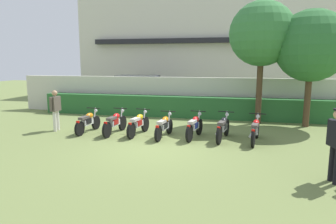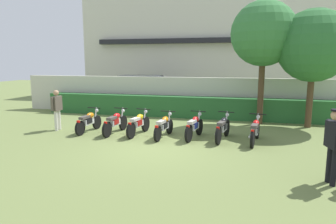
{
  "view_description": "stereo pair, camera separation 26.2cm",
  "coord_description": "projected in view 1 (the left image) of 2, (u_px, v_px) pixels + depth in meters",
  "views": [
    {
      "loc": [
        2.59,
        -9.24,
        2.83
      ],
      "look_at": [
        0.0,
        1.98,
        0.91
      ],
      "focal_mm": 32.76,
      "sensor_mm": 36.0,
      "label": 1
    },
    {
      "loc": [
        2.85,
        -9.18,
        2.83
      ],
      "look_at": [
        0.0,
        1.98,
        0.91
      ],
      "focal_mm": 32.76,
      "sensor_mm": 36.0,
      "label": 2
    }
  ],
  "objects": [
    {
      "name": "motorcycle_in_row_1",
      "position": [
        115.0,
        123.0,
        11.96
      ],
      "size": [
        0.6,
        1.94,
        0.96
      ],
      "rotation": [
        0.0,
        0.0,
        1.5
      ],
      "color": "black",
      "rests_on": "ground"
    },
    {
      "name": "hedge_row",
      "position": [
        185.0,
        107.0,
        15.49
      ],
      "size": [
        15.29,
        0.7,
        1.06
      ],
      "primitive_type": "cube",
      "color": "#28602D",
      "rests_on": "ground"
    },
    {
      "name": "inspector_person",
      "position": [
        55.0,
        107.0,
        12.42
      ],
      "size": [
        0.22,
        0.67,
        1.66
      ],
      "color": "silver",
      "rests_on": "ground"
    },
    {
      "name": "motorcycle_in_row_0",
      "position": [
        88.0,
        122.0,
        12.19
      ],
      "size": [
        0.6,
        1.79,
        0.94
      ],
      "rotation": [
        0.0,
        0.0,
        1.5
      ],
      "color": "black",
      "rests_on": "ground"
    },
    {
      "name": "building",
      "position": [
        208.0,
        46.0,
        25.36
      ],
      "size": [
        20.12,
        6.5,
        8.11
      ],
      "color": "beige",
      "rests_on": "ground"
    },
    {
      "name": "parked_car",
      "position": [
        140.0,
        90.0,
        20.39
      ],
      "size": [
        4.61,
        2.31,
        1.89
      ],
      "rotation": [
        0.0,
        0.0,
        0.06
      ],
      "color": "#9EA3A8",
      "rests_on": "ground"
    },
    {
      "name": "motorcycle_in_row_3",
      "position": [
        164.0,
        126.0,
        11.39
      ],
      "size": [
        0.6,
        1.84,
        0.94
      ],
      "rotation": [
        0.0,
        0.0,
        1.47
      ],
      "color": "black",
      "rests_on": "ground"
    },
    {
      "name": "motorcycle_in_row_6",
      "position": [
        255.0,
        130.0,
        10.69
      ],
      "size": [
        0.61,
        1.95,
        0.96
      ],
      "rotation": [
        0.0,
        0.0,
        1.42
      ],
      "color": "black",
      "rests_on": "ground"
    },
    {
      "name": "motorcycle_in_row_5",
      "position": [
        223.0,
        127.0,
        11.06
      ],
      "size": [
        0.61,
        1.96,
        0.98
      ],
      "rotation": [
        0.0,
        0.0,
        1.42
      ],
      "color": "black",
      "rests_on": "ground"
    },
    {
      "name": "tree_near_inspector",
      "position": [
        262.0,
        34.0,
        13.42
      ],
      "size": [
        2.85,
        2.85,
        5.44
      ],
      "color": "#4C3823",
      "rests_on": "ground"
    },
    {
      "name": "tree_far_side",
      "position": [
        311.0,
        46.0,
        12.81
      ],
      "size": [
        3.02,
        3.02,
        4.97
      ],
      "color": "#4C3823",
      "rests_on": "ground"
    },
    {
      "name": "motorcycle_in_row_4",
      "position": [
        194.0,
        126.0,
        11.27
      ],
      "size": [
        0.61,
        1.84,
        0.97
      ],
      "rotation": [
        0.0,
        0.0,
        1.41
      ],
      "color": "black",
      "rests_on": "ground"
    },
    {
      "name": "ground",
      "position": [
        154.0,
        149.0,
        9.92
      ],
      "size": [
        60.0,
        60.0,
        0.0
      ],
      "primitive_type": "plane",
      "color": "olive"
    },
    {
      "name": "motorcycle_in_row_2",
      "position": [
        138.0,
        124.0,
        11.77
      ],
      "size": [
        0.6,
        1.88,
        0.96
      ],
      "rotation": [
        0.0,
        0.0,
        1.46
      ],
      "color": "black",
      "rests_on": "ground"
    },
    {
      "name": "compound_wall",
      "position": [
        188.0,
        96.0,
        16.08
      ],
      "size": [
        19.12,
        0.3,
        1.99
      ],
      "primitive_type": "cube",
      "color": "beige",
      "rests_on": "ground"
    }
  ]
}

